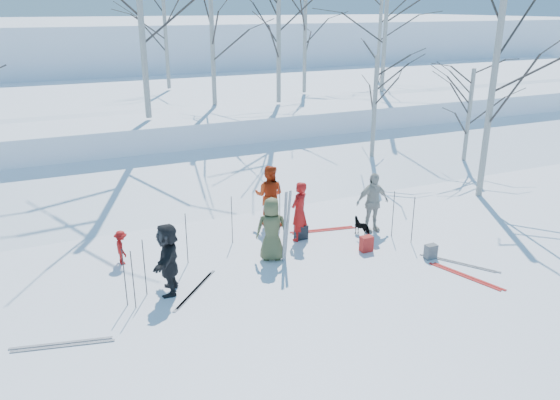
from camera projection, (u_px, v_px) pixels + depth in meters
name	position (u px, v px, depth m)	size (l,w,h in m)	color
ground	(305.00, 268.00, 13.53)	(120.00, 120.00, 0.00)	white
snow_ramp	(217.00, 183.00, 19.49)	(70.00, 9.50, 1.40)	white
snow_plateau	(156.00, 112.00, 27.79)	(70.00, 18.00, 2.20)	white
far_hill	(101.00, 58.00, 45.49)	(90.00, 30.00, 6.00)	white
skier_olive_center	(272.00, 229.00, 13.73)	(0.81, 0.52, 1.65)	#4C5231
skier_red_north	(299.00, 211.00, 14.88)	(0.61, 0.40, 1.68)	#AB110F
skier_redor_behind	(269.00, 195.00, 15.93)	(0.88, 0.69, 1.81)	#BA310E
skier_red_seated	(121.00, 247.00, 13.61)	(0.57, 0.33, 0.88)	#AB110F
skier_cream_east	(372.00, 202.00, 15.48)	(1.01, 0.42, 1.73)	beige
skier_grey_west	(168.00, 258.00, 12.13)	(1.55, 0.49, 1.67)	black
dog	(362.00, 226.00, 15.42)	(0.27, 0.59, 0.49)	black
upright_ski_left	(285.00, 227.00, 13.53)	(0.07, 0.02, 1.90)	silver
upright_ski_right	(288.00, 225.00, 13.64)	(0.07, 0.02, 1.90)	silver
ski_pair_a	(323.00, 230.00, 15.78)	(1.91, 0.52, 0.02)	red
ski_pair_b	(62.00, 345.00, 10.45)	(1.90, 0.61, 0.02)	silver
ski_pair_c	(195.00, 290.00, 12.45)	(1.42, 1.55, 0.02)	silver
ski_pair_d	(466.00, 276.00, 13.09)	(0.77, 1.87, 0.02)	red
ski_pair_e	(459.00, 263.00, 13.75)	(1.22, 1.69, 0.02)	silver
ski_pole_a	(413.00, 220.00, 14.73)	(0.02, 0.02, 1.34)	black
ski_pole_b	(125.00, 278.00, 11.62)	(0.02, 0.02, 1.34)	black
ski_pole_c	(145.00, 268.00, 12.07)	(0.02, 0.02, 1.34)	black
ski_pole_d	(280.00, 208.00, 15.61)	(0.02, 0.02, 1.34)	black
ski_pole_e	(187.00, 239.00, 13.56)	(0.02, 0.02, 1.34)	black
ski_pole_f	(298.00, 205.00, 15.84)	(0.02, 0.02, 1.34)	black
ski_pole_g	(393.00, 214.00, 15.15)	(0.02, 0.02, 1.34)	black
ski_pole_h	(232.00, 220.00, 14.75)	(0.02, 0.02, 1.34)	black
ski_pole_i	(133.00, 280.00, 11.52)	(0.02, 0.02, 1.34)	black
backpack_red	(366.00, 244.00, 14.38)	(0.32, 0.22, 0.42)	#AC1F1A
backpack_grey	(431.00, 252.00, 13.97)	(0.30, 0.20, 0.38)	#55595D
backpack_dark	(301.00, 232.00, 15.16)	(0.34, 0.24, 0.40)	black
birch_plateau_a	(212.00, 41.00, 22.12)	(4.20, 4.20, 5.14)	silver
birch_plateau_b	(380.00, 23.00, 29.80)	(4.79, 4.79, 5.99)	silver
birch_plateau_c	(279.00, 39.00, 22.64)	(4.29, 4.29, 5.27)	silver
birch_plateau_d	(140.00, 10.00, 19.03)	(5.88, 5.88, 7.55)	silver
birch_plateau_e	(166.00, 36.00, 26.58)	(4.11, 4.11, 5.01)	silver
birch_plateau_f	(305.00, 41.00, 25.36)	(3.89, 3.89, 4.70)	silver
birch_plateau_h	(386.00, 22.00, 25.27)	(5.06, 5.06, 6.38)	silver
birch_edge_b	(492.00, 92.00, 17.50)	(5.51, 5.51, 7.01)	silver
birch_edge_c	(468.00, 120.00, 21.11)	(3.34, 3.34, 3.91)	silver
birch_edge_e	(374.00, 116.00, 20.52)	(3.71, 3.71, 4.45)	silver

